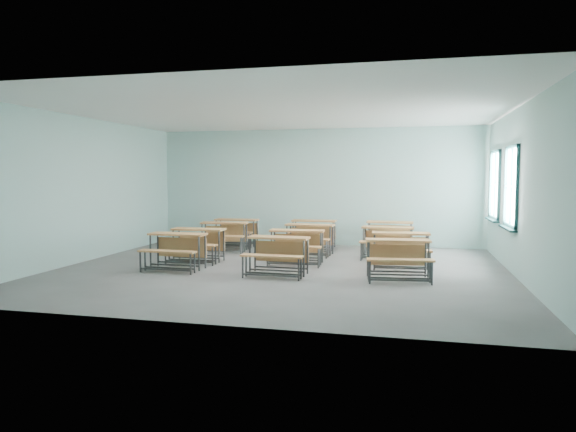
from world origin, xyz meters
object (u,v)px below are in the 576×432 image
desk_unit_r3c0 (235,228)px  desk_unit_r2c1 (309,234)px  desk_unit_r3c1 (313,229)px  desk_unit_r1c0 (197,240)px  desk_unit_r2c0 (223,232)px  desk_unit_r0c1 (277,250)px  desk_unit_r2c2 (387,238)px  desk_unit_r1c1 (296,241)px  desk_unit_r0c0 (175,245)px  desk_unit_r1c2 (401,244)px  desk_unit_r0c2 (398,253)px  desk_unit_r3c2 (389,231)px

desk_unit_r3c0 → desk_unit_r2c1: bearing=-22.9°
desk_unit_r3c1 → desk_unit_r3c0: bearing=-175.2°
desk_unit_r1c0 → desk_unit_r2c0: 1.61m
desk_unit_r1c0 → desk_unit_r3c0: bearing=88.9°
desk_unit_r0c1 → desk_unit_r2c2: 3.15m
desk_unit_r1c1 → desk_unit_r3c0: size_ratio=1.01×
desk_unit_r2c1 → desk_unit_r3c1: bearing=98.9°
desk_unit_r0c0 → desk_unit_r2c0: bearing=89.5°
desk_unit_r2c0 → desk_unit_r3c1: same height
desk_unit_r0c0 → desk_unit_r1c1: (2.25, 1.22, 0.00)m
desk_unit_r1c1 → desk_unit_r2c0: same height
desk_unit_r0c0 → desk_unit_r0c1: (2.16, -0.09, 0.00)m
desk_unit_r0c1 → desk_unit_r2c1: (0.10, 2.66, 0.00)m
desk_unit_r1c2 → desk_unit_r3c1: 3.44m
desk_unit_r2c2 → desk_unit_r3c0: same height
desk_unit_r0c2 → desk_unit_r2c2: (-0.30, 2.36, 0.00)m
desk_unit_r2c0 → desk_unit_r2c2: bearing=-10.6°
desk_unit_r0c1 → desk_unit_r0c2: size_ratio=0.95×
desk_unit_r1c0 → desk_unit_r2c1: (2.23, 1.56, 0.00)m
desk_unit_r1c0 → desk_unit_r1c1: (2.22, 0.22, 0.00)m
desk_unit_r1c0 → desk_unit_r2c1: bearing=34.0°
desk_unit_r0c1 → desk_unit_r3c0: (-2.13, 3.68, 0.00)m
desk_unit_r2c2 → desk_unit_r3c0: size_ratio=1.00×
desk_unit_r1c0 → desk_unit_r3c2: size_ratio=0.99×
desk_unit_r1c1 → desk_unit_r1c2: 2.21m
desk_unit_r1c1 → desk_unit_r3c2: size_ratio=1.01×
desk_unit_r3c0 → desk_unit_r0c2: bearing=-37.4°
desk_unit_r1c0 → desk_unit_r1c1: same height
desk_unit_r0c2 → desk_unit_r3c0: 5.68m
desk_unit_r2c0 → desk_unit_r1c2: bearing=-24.8°
desk_unit_r0c2 → desk_unit_r1c2: 1.21m
desk_unit_r3c1 → desk_unit_r2c0: bearing=-151.1°
desk_unit_r1c0 → desk_unit_r1c2: 4.43m
desk_unit_r1c1 → desk_unit_r2c2: 2.21m
desk_unit_r1c2 → desk_unit_r3c0: (-4.43, 2.38, 0.00)m
desk_unit_r1c2 → desk_unit_r2c2: bearing=101.7°
desk_unit_r3c1 → desk_unit_r2c1: bearing=-84.4°
desk_unit_r0c1 → desk_unit_r1c2: 2.64m
desk_unit_r2c1 → desk_unit_r0c1: bearing=-88.5°
desk_unit_r0c0 → desk_unit_r3c2: 5.61m
desk_unit_r2c2 → desk_unit_r0c0: bearing=-148.0°
desk_unit_r1c2 → desk_unit_r1c0: bearing=178.6°
desk_unit_r0c1 → desk_unit_r1c0: size_ratio=1.01×
desk_unit_r0c1 → desk_unit_r0c0: bearing=179.2°
desk_unit_r0c2 → desk_unit_r1c1: 2.50m
desk_unit_r3c2 → desk_unit_r3c1: bearing=-176.5°
desk_unit_r2c1 → desk_unit_r3c2: (1.87, 1.23, 0.00)m
desk_unit_r1c2 → desk_unit_r2c0: bearing=158.3°
desk_unit_r0c0 → desk_unit_r0c2: bearing=0.8°
desk_unit_r3c1 → desk_unit_r1c0: bearing=-127.2°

